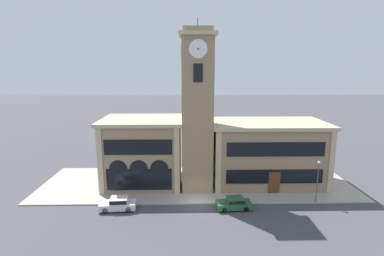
# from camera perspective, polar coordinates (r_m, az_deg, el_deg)

# --- Properties ---
(ground_plane) EXTENTS (300.00, 300.00, 0.00)m
(ground_plane) POSITION_cam_1_polar(r_m,az_deg,el_deg) (37.21, 1.24, -14.39)
(ground_plane) COLOR #424247
(sidewalk_kerb) EXTENTS (43.14, 13.38, 0.15)m
(sidewalk_kerb) POSITION_cam_1_polar(r_m,az_deg,el_deg) (43.31, 0.89, -10.47)
(sidewalk_kerb) COLOR #A39E93
(sidewalk_kerb) RESTS_ON ground_plane
(clock_tower) EXTENTS (4.68, 4.68, 22.26)m
(clock_tower) POSITION_cam_1_polar(r_m,az_deg,el_deg) (38.88, 1.02, 3.10)
(clock_tower) COLOR #937A5B
(clock_tower) RESTS_ON ground_plane
(town_hall_left_wing) EXTENTS (11.14, 9.11, 9.35)m
(town_hall_left_wing) POSITION_cam_1_polar(r_m,az_deg,el_deg) (42.66, -9.28, -4.39)
(town_hall_left_wing) COLOR #937A5B
(town_hall_left_wing) RESTS_ON ground_plane
(town_hall_right_wing) EXTENTS (15.98, 9.11, 8.84)m
(town_hall_right_wing) POSITION_cam_1_polar(r_m,az_deg,el_deg) (43.78, 14.03, -4.53)
(town_hall_right_wing) COLOR #937A5B
(town_hall_right_wing) RESTS_ON ground_plane
(parked_car_near) EXTENTS (4.26, 2.10, 1.48)m
(parked_car_near) POSITION_cam_1_polar(r_m,az_deg,el_deg) (36.70, -13.86, -13.80)
(parked_car_near) COLOR silver
(parked_car_near) RESTS_ON ground_plane
(parked_car_mid) EXTENTS (4.14, 2.12, 1.39)m
(parked_car_mid) POSITION_cam_1_polar(r_m,az_deg,el_deg) (36.27, 8.06, -13.97)
(parked_car_mid) COLOR #285633
(parked_car_mid) RESTS_ON ground_plane
(street_lamp) EXTENTS (0.36, 0.36, 5.14)m
(street_lamp) POSITION_cam_1_polar(r_m,az_deg,el_deg) (39.37, 22.86, -8.22)
(street_lamp) COLOR #4C4C51
(street_lamp) RESTS_ON sidewalk_kerb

